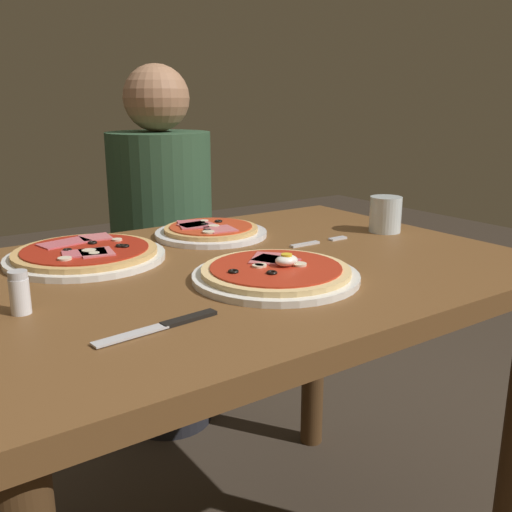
{
  "coord_description": "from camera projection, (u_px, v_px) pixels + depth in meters",
  "views": [
    {
      "loc": [
        -0.59,
        -0.91,
        1.08
      ],
      "look_at": [
        0.0,
        -0.06,
        0.79
      ],
      "focal_mm": 40.38,
      "sensor_mm": 36.0,
      "label": 1
    }
  ],
  "objects": [
    {
      "name": "water_glass_near",
      "position": [
        385.0,
        217.0,
        1.4
      ],
      "size": [
        0.08,
        0.08,
        0.09
      ],
      "color": "silver",
      "rests_on": "dining_table"
    },
    {
      "name": "pizza_foreground",
      "position": [
        276.0,
        273.0,
        1.03
      ],
      "size": [
        0.3,
        0.3,
        0.05
      ],
      "color": "white",
      "rests_on": "dining_table"
    },
    {
      "name": "salt_shaker",
      "position": [
        20.0,
        293.0,
        0.86
      ],
      "size": [
        0.03,
        0.03,
        0.07
      ],
      "color": "white",
      "rests_on": "dining_table"
    },
    {
      "name": "dining_table",
      "position": [
        238.0,
        324.0,
        1.17
      ],
      "size": [
        1.12,
        0.8,
        0.76
      ],
      "color": "brown",
      "rests_on": "ground"
    },
    {
      "name": "diner_person",
      "position": [
        163.0,
        264.0,
        1.86
      ],
      "size": [
        0.32,
        0.32,
        1.18
      ],
      "rotation": [
        0.0,
        0.0,
        3.14
      ],
      "color": "black",
      "rests_on": "ground"
    },
    {
      "name": "fork",
      "position": [
        315.0,
        242.0,
        1.29
      ],
      "size": [
        0.16,
        0.02,
        0.0
      ],
      "color": "silver",
      "rests_on": "dining_table"
    },
    {
      "name": "knife",
      "position": [
        167.0,
        325.0,
        0.82
      ],
      "size": [
        0.2,
        0.04,
        0.01
      ],
      "color": "silver",
      "rests_on": "dining_table"
    },
    {
      "name": "pizza_across_right",
      "position": [
        211.0,
        231.0,
        1.36
      ],
      "size": [
        0.26,
        0.26,
        0.03
      ],
      "color": "white",
      "rests_on": "dining_table"
    },
    {
      "name": "pizza_across_left",
      "position": [
        86.0,
        254.0,
        1.16
      ],
      "size": [
        0.32,
        0.32,
        0.03
      ],
      "color": "white",
      "rests_on": "dining_table"
    }
  ]
}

